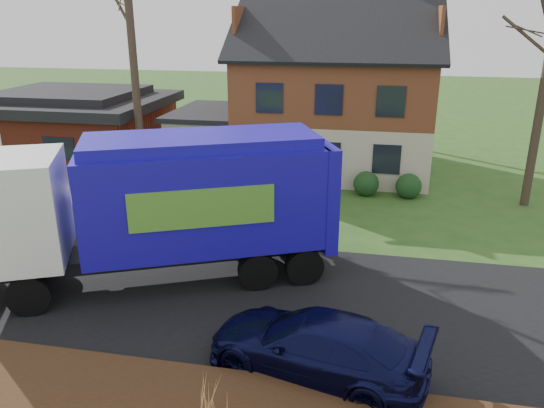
# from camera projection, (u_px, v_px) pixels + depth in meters

# --- Properties ---
(ground) EXTENTS (120.00, 120.00, 0.00)m
(ground) POSITION_uv_depth(u_px,v_px,m) (218.00, 294.00, 14.95)
(ground) COLOR #2A4F1A
(ground) RESTS_ON ground
(road) EXTENTS (80.00, 7.00, 0.02)m
(road) POSITION_uv_depth(u_px,v_px,m) (218.00, 294.00, 14.94)
(road) COLOR black
(road) RESTS_ON ground
(main_house) EXTENTS (12.95, 8.95, 9.26)m
(main_house) POSITION_uv_depth(u_px,v_px,m) (326.00, 88.00, 26.16)
(main_house) COLOR beige
(main_house) RESTS_ON ground
(ranch_house) EXTENTS (9.80, 8.20, 3.70)m
(ranch_house) POSITION_uv_depth(u_px,v_px,m) (73.00, 125.00, 28.54)
(ranch_house) COLOR maroon
(ranch_house) RESTS_ON ground
(garbage_truck) EXTENTS (10.28, 6.59, 4.31)m
(garbage_truck) POSITION_uv_depth(u_px,v_px,m) (166.00, 201.00, 14.94)
(garbage_truck) COLOR black
(garbage_truck) RESTS_ON ground
(silver_sedan) EXTENTS (5.40, 3.70, 1.69)m
(silver_sedan) POSITION_uv_depth(u_px,v_px,m) (134.00, 203.00, 19.69)
(silver_sedan) COLOR #B4B8BD
(silver_sedan) RESTS_ON ground
(navy_wagon) EXTENTS (5.17, 3.07, 1.40)m
(navy_wagon) POSITION_uv_depth(u_px,v_px,m) (316.00, 345.00, 11.44)
(navy_wagon) COLOR black
(navy_wagon) RESTS_ON ground
(grass_clump_mid) EXTENTS (0.39, 0.32, 1.09)m
(grass_clump_mid) POSITION_uv_depth(u_px,v_px,m) (212.00, 404.00, 9.52)
(grass_clump_mid) COLOR tan
(grass_clump_mid) RESTS_ON mulch_verge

